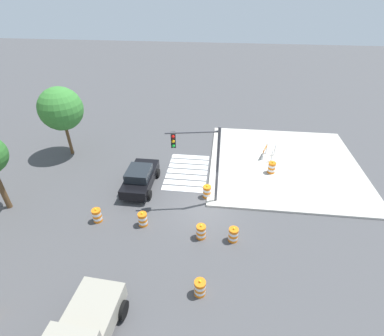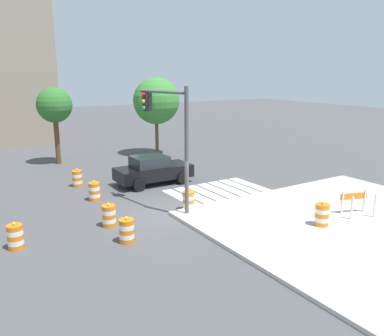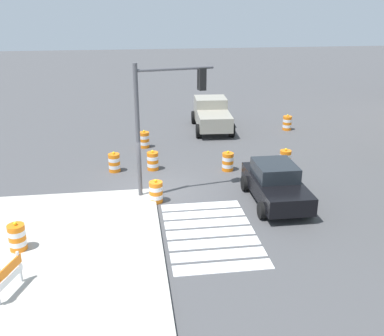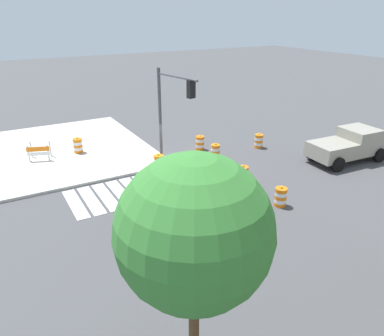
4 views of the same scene
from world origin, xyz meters
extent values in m
plane|color=#474749|center=(0.00, 0.00, 0.00)|extent=(120.00, 120.00, 0.00)
cube|color=silver|center=(1.75, 1.80, 0.01)|extent=(0.60, 3.20, 0.02)
cube|color=silver|center=(2.50, 1.80, 0.01)|extent=(0.60, 3.20, 0.02)
cube|color=silver|center=(3.25, 1.80, 0.01)|extent=(0.60, 3.20, 0.02)
cube|color=silver|center=(4.00, 1.80, 0.01)|extent=(0.60, 3.20, 0.02)
cube|color=silver|center=(4.75, 1.80, 0.01)|extent=(0.60, 3.20, 0.02)
cube|color=silver|center=(5.50, 1.80, 0.01)|extent=(0.60, 3.20, 0.02)
cube|color=silver|center=(6.25, 1.80, 0.01)|extent=(0.60, 3.20, 0.02)
cube|color=black|center=(1.77, 4.93, 0.68)|extent=(4.31, 1.87, 0.70)
cube|color=#1E2328|center=(1.52, 4.93, 1.33)|extent=(1.91, 1.61, 0.60)
cylinder|color=black|center=(3.13, 5.87, 0.33)|extent=(0.66, 0.24, 0.66)
cylinder|color=black|center=(3.12, 3.97, 0.33)|extent=(0.66, 0.24, 0.66)
cylinder|color=black|center=(0.43, 5.88, 0.33)|extent=(0.66, 0.24, 0.66)
cylinder|color=black|center=(0.42, 3.98, 0.33)|extent=(0.66, 0.24, 0.66)
cube|color=gray|center=(-8.24, 4.24, 0.87)|extent=(2.61, 2.14, 0.90)
cube|color=gray|center=(-10.34, 4.36, 1.17)|extent=(2.01, 2.11, 1.50)
cube|color=gray|center=(-11.44, 4.43, 0.87)|extent=(1.51, 1.98, 0.90)
cylinder|color=black|center=(-11.20, 3.39, 0.42)|extent=(0.86, 0.35, 0.84)
cylinder|color=black|center=(-11.08, 5.43, 0.42)|extent=(0.86, 0.35, 0.84)
cylinder|color=black|center=(-7.80, 3.19, 0.42)|extent=(0.86, 0.35, 0.84)
cylinder|color=black|center=(-7.68, 5.23, 0.42)|extent=(0.86, 0.35, 0.84)
cylinder|color=orange|center=(-6.33, -0.16, 0.09)|extent=(0.56, 0.56, 0.18)
cylinder|color=white|center=(-6.33, -0.16, 0.27)|extent=(0.56, 0.56, 0.18)
cylinder|color=orange|center=(-6.33, -0.16, 0.45)|extent=(0.56, 0.56, 0.18)
cylinder|color=white|center=(-6.33, -0.16, 0.63)|extent=(0.56, 0.56, 0.18)
cylinder|color=orange|center=(-6.33, -0.16, 0.81)|extent=(0.56, 0.56, 0.18)
sphere|color=yellow|center=(-6.33, -0.16, 0.96)|extent=(0.12, 0.12, 0.12)
cylinder|color=orange|center=(-2.74, -1.76, 0.09)|extent=(0.56, 0.56, 0.18)
cylinder|color=white|center=(-2.74, -1.76, 0.27)|extent=(0.56, 0.56, 0.18)
cylinder|color=orange|center=(-2.74, -1.76, 0.45)|extent=(0.56, 0.56, 0.18)
cylinder|color=white|center=(-2.74, -1.76, 0.63)|extent=(0.56, 0.56, 0.18)
cylinder|color=orange|center=(-2.74, -1.76, 0.81)|extent=(0.56, 0.56, 0.18)
sphere|color=yellow|center=(-2.74, -1.76, 0.96)|extent=(0.12, 0.12, 0.12)
cylinder|color=orange|center=(-2.10, 3.76, 0.09)|extent=(0.56, 0.56, 0.18)
cylinder|color=white|center=(-2.10, 3.76, 0.27)|extent=(0.56, 0.56, 0.18)
cylinder|color=orange|center=(-2.10, 3.76, 0.45)|extent=(0.56, 0.56, 0.18)
cylinder|color=white|center=(-2.10, 3.76, 0.63)|extent=(0.56, 0.56, 0.18)
cylinder|color=orange|center=(-2.10, 3.76, 0.81)|extent=(0.56, 0.56, 0.18)
sphere|color=yellow|center=(-2.10, 3.76, 0.96)|extent=(0.12, 0.12, 0.12)
cylinder|color=orange|center=(-8.71, 9.11, 0.09)|extent=(0.56, 0.56, 0.18)
cylinder|color=white|center=(-8.71, 9.11, 0.27)|extent=(0.56, 0.56, 0.18)
cylinder|color=orange|center=(-8.71, 9.11, 0.45)|extent=(0.56, 0.56, 0.18)
cylinder|color=white|center=(-8.71, 9.11, 0.63)|extent=(0.56, 0.56, 0.18)
cylinder|color=orange|center=(-8.71, 9.11, 0.81)|extent=(0.56, 0.56, 0.18)
sphere|color=yellow|center=(-8.71, 9.11, 0.96)|extent=(0.12, 0.12, 0.12)
cylinder|color=orange|center=(-2.09, 6.69, 0.09)|extent=(0.56, 0.56, 0.18)
cylinder|color=white|center=(-2.09, 6.69, 0.27)|extent=(0.56, 0.56, 0.18)
cylinder|color=orange|center=(-2.09, 6.69, 0.45)|extent=(0.56, 0.56, 0.18)
cylinder|color=white|center=(-2.09, 6.69, 0.63)|extent=(0.56, 0.56, 0.18)
cylinder|color=orange|center=(-2.09, 6.69, 0.81)|extent=(0.56, 0.56, 0.18)
sphere|color=yellow|center=(-2.09, 6.69, 0.96)|extent=(0.12, 0.12, 0.12)
cylinder|color=orange|center=(-2.72, 0.11, 0.09)|extent=(0.56, 0.56, 0.18)
cylinder|color=white|center=(-2.72, 0.11, 0.27)|extent=(0.56, 0.56, 0.18)
cylinder|color=orange|center=(-2.72, 0.11, 0.45)|extent=(0.56, 0.56, 0.18)
cylinder|color=white|center=(-2.72, 0.11, 0.63)|extent=(0.56, 0.56, 0.18)
cylinder|color=orange|center=(-2.72, 0.11, 0.81)|extent=(0.56, 0.56, 0.18)
sphere|color=yellow|center=(-2.72, 0.11, 0.96)|extent=(0.12, 0.12, 0.12)
cylinder|color=orange|center=(1.08, 0.03, 0.09)|extent=(0.56, 0.56, 0.18)
cylinder|color=white|center=(1.08, 0.03, 0.27)|extent=(0.56, 0.56, 0.18)
cylinder|color=orange|center=(1.08, 0.03, 0.45)|extent=(0.56, 0.56, 0.18)
cylinder|color=white|center=(1.08, 0.03, 0.63)|extent=(0.56, 0.56, 0.18)
cylinder|color=orange|center=(1.08, 0.03, 0.81)|extent=(0.56, 0.56, 0.18)
sphere|color=yellow|center=(1.08, 0.03, 0.96)|extent=(0.12, 0.12, 0.12)
cylinder|color=orange|center=(4.46, -4.74, 0.24)|extent=(0.56, 0.56, 0.18)
cylinder|color=white|center=(4.46, -4.74, 0.42)|extent=(0.56, 0.56, 0.18)
cylinder|color=orange|center=(4.46, -4.74, 0.60)|extent=(0.56, 0.56, 0.18)
cylinder|color=white|center=(4.46, -4.74, 0.78)|extent=(0.56, 0.56, 0.18)
cylinder|color=orange|center=(4.46, -4.74, 0.96)|extent=(0.56, 0.56, 0.18)
sphere|color=yellow|center=(4.46, -4.74, 1.11)|extent=(0.12, 0.12, 0.12)
cube|color=silver|center=(6.33, -4.27, 0.65)|extent=(0.09, 0.09, 1.00)
cube|color=orange|center=(6.85, -4.44, 0.90)|extent=(1.24, 0.47, 0.28)
cube|color=white|center=(6.85, -4.44, 0.60)|extent=(1.24, 0.47, 0.20)
cylinder|color=#4C4C51|center=(0.60, -0.60, 2.90)|extent=(0.18, 0.18, 5.50)
cylinder|color=#4C4C51|center=(0.31, 0.97, 5.35)|extent=(0.71, 3.17, 0.12)
cube|color=black|center=(0.10, 2.07, 4.90)|extent=(0.41, 0.34, 0.90)
sphere|color=red|center=(-0.09, 2.04, 5.20)|extent=(0.20, 0.20, 0.20)
sphere|color=#F2A514|center=(-0.09, 2.04, 4.90)|extent=(0.20, 0.20, 0.20)
sphere|color=green|center=(-0.09, 2.04, 4.60)|extent=(0.20, 0.20, 0.20)
camera|label=1|loc=(-14.45, -0.71, 12.72)|focal=26.56mm
camera|label=2|loc=(-8.00, -14.69, 6.16)|focal=37.02mm
camera|label=3|loc=(17.99, -0.84, 7.92)|focal=41.66mm
camera|label=4|loc=(9.12, 18.06, 8.47)|focal=34.81mm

